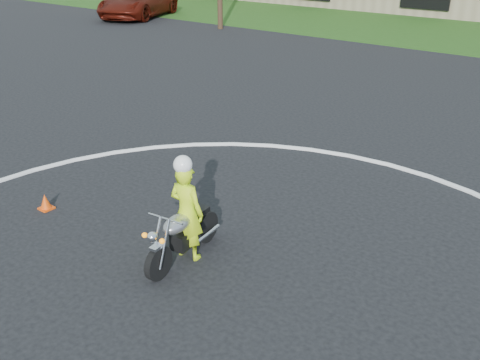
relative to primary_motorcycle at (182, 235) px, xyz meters
The scene contains 4 objects.
course_markings 3.30m from the primary_motorcycle, 15.81° to the left, with size 19.05×19.05×0.12m.
primary_motorcycle is the anchor object (origin of this frame).
rider_primary_grp 0.41m from the primary_motorcycle, 93.07° to the left, with size 0.62×0.44×1.74m.
pickup_grp 27.34m from the primary_motorcycle, 139.42° to the left, with size 4.92×6.87×1.74m.
Camera 1 is at (4.13, -1.58, 4.67)m, focal length 40.00 mm.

